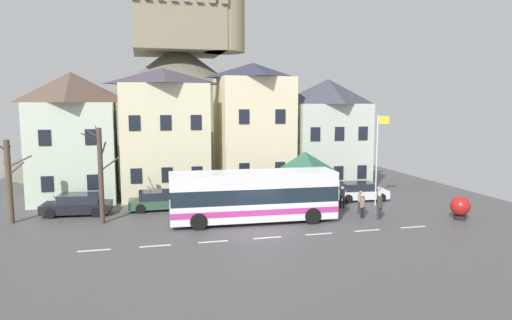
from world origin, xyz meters
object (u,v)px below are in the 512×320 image
Objects in this scene: pedestrian_03 at (380,206)px; bare_tree_01 at (9,181)px; parked_car_00 at (78,205)px; flagpole at (378,153)px; pedestrian_02 at (360,200)px; harbour_buoy at (460,207)px; parked_car_02 at (162,200)px; bare_tree_00 at (101,174)px; pedestrian_01 at (362,204)px; townhouse_01 at (164,133)px; townhouse_03 at (327,135)px; parked_car_01 at (360,191)px; bus_shelter at (305,162)px; transit_bus at (253,197)px; pedestrian_00 at (342,196)px; townhouse_00 at (74,137)px; public_bench at (293,195)px; townhouse_02 at (253,128)px; hilltop_castle at (179,101)px.

bare_tree_01 is at bearing 168.49° from pedestrian_03.
parked_car_00 is 20.89m from flagpole.
pedestrian_02 is 6.16m from harbour_buoy.
bare_tree_00 is at bearing -142.23° from parked_car_02.
harbour_buoy is 0.29× the size of bare_tree_01.
pedestrian_01 is 0.97× the size of pedestrian_03.
pedestrian_01 is (11.88, -10.48, -4.11)m from townhouse_01.
townhouse_03 is at bearing 81.76° from pedestrian_02.
parked_car_01 is at bearing -174.40° from parked_car_00.
parked_car_02 is 3.07× the size of harbour_buoy.
bus_shelter is at bearing -125.15° from townhouse_03.
transit_bus reaches higher than parked_car_01.
parked_car_01 is at bearing 41.93° from pedestrian_00.
pedestrian_01 is 6.12m from harbour_buoy.
townhouse_00 is 15.24m from transit_bus.
pedestrian_00 is at bearing -49.45° from public_bench.
pedestrian_03 reaches higher than parked_car_00.
harbour_buoy is 22.47m from bare_tree_00.
townhouse_02 is (7.23, 0.09, 0.27)m from townhouse_01.
townhouse_00 reaches higher than parked_car_00.
bus_shelter is 2.25× the size of public_bench.
pedestrian_00 is (17.74, -2.49, 0.21)m from parked_car_00.
harbour_buoy reaches higher than parked_car_00.
pedestrian_01 is 16.42m from bare_tree_00.
hilltop_castle reaches higher than pedestrian_02.
bare_tree_01 is (-16.84, -6.57, -2.63)m from townhouse_02.
bare_tree_01 is (-22.40, 4.56, 1.77)m from pedestrian_03.
harbour_buoy is at bearing -26.20° from townhouse_00.
parked_car_02 is at bearing 140.99° from transit_bus.
bare_tree_01 is at bearing 167.96° from harbour_buoy.
townhouse_01 reaches higher than parked_car_00.
transit_bus reaches higher than parked_car_00.
pedestrian_01 is 0.92× the size of public_bench.
townhouse_02 is 6.79× the size of pedestrian_02.
townhouse_03 is at bearing -63.33° from hilltop_castle.
townhouse_01 is at bearing 84.17° from parked_car_02.
pedestrian_03 reaches higher than pedestrian_02.
townhouse_00 is 0.24× the size of hilltop_castle.
hilltop_castle is 7.75× the size of bare_tree_01.
townhouse_00 is 22.42m from flagpole.
harbour_buoy is at bearing -12.04° from bare_tree_01.
pedestrian_02 is at bearing -98.24° from townhouse_03.
hilltop_castle is (-4.37, 20.89, 2.25)m from townhouse_02.
flagpole is at bearing 1.38° from bare_tree_00.
townhouse_01 is at bearing 153.20° from flagpole.
harbour_buoy is at bearing -58.08° from parked_car_01.
harbour_buoy is at bearing -57.57° from flagpole.
bare_tree_01 is at bearing -165.31° from townhouse_03.
transit_bus is (4.87, -9.74, -3.43)m from townhouse_01.
transit_bus is at bearing -103.50° from townhouse_02.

